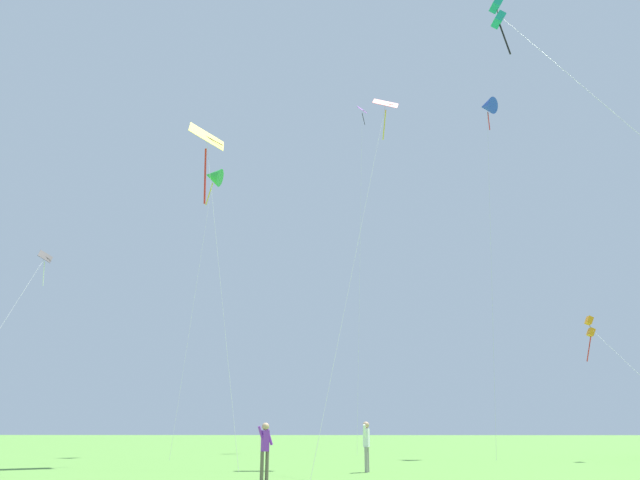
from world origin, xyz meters
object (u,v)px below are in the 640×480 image
at_px(person_near_tree, 366,442).
at_px(kite_teal_box, 499,14).
at_px(kite_purple_streamer, 362,136).
at_px(kite_yellow_diamond, 206,153).
at_px(kite_red_high, 383,118).
at_px(kite_black_large, 39,270).
at_px(kite_green_small, 213,177).
at_px(kite_orange_box, 591,328).
at_px(person_in_blue_jacket, 265,445).
at_px(kite_blue_delta, 487,107).

bearing_deg(person_near_tree, kite_teal_box, -14.95).
bearing_deg(kite_purple_streamer, kite_yellow_diamond, -117.77).
height_order(kite_teal_box, kite_red_high, kite_teal_box).
height_order(kite_black_large, kite_purple_streamer, kite_purple_streamer).
bearing_deg(kite_green_small, kite_yellow_diamond, -77.69).
xyz_separation_m(kite_orange_box, person_in_blue_jacket, (-15.77, -12.31, -5.68)).
distance_m(kite_teal_box, kite_orange_box, 17.13).
bearing_deg(person_near_tree, kite_purple_streamer, 87.61).
relative_size(kite_black_large, person_in_blue_jacket, 7.02).
height_order(kite_teal_box, kite_orange_box, kite_teal_box).
height_order(kite_black_large, person_in_blue_jacket, kite_black_large).
bearing_deg(kite_orange_box, kite_teal_box, -120.93).
height_order(kite_orange_box, person_in_blue_jacket, kite_orange_box).
distance_m(kite_teal_box, person_in_blue_jacket, 20.18).
bearing_deg(person_near_tree, kite_blue_delta, 55.31).
distance_m(kite_green_small, kite_orange_box, 26.56).
bearing_deg(kite_black_large, kite_green_small, 36.72).
height_order(kite_blue_delta, kite_orange_box, kite_blue_delta).
bearing_deg(kite_blue_delta, kite_black_large, -168.06).
height_order(kite_orange_box, kite_red_high, kite_red_high).
height_order(kite_teal_box, kite_blue_delta, kite_blue_delta).
height_order(kite_yellow_diamond, person_in_blue_jacket, kite_yellow_diamond).
bearing_deg(kite_red_high, kite_blue_delta, 50.33).
distance_m(kite_green_small, person_near_tree, 25.31).
height_order(kite_yellow_diamond, kite_blue_delta, kite_blue_delta).
xyz_separation_m(kite_teal_box, person_near_tree, (-6.25, 1.67, -17.65)).
bearing_deg(kite_orange_box, kite_blue_delta, 114.19).
relative_size(kite_orange_box, person_near_tree, 4.43).
xyz_separation_m(kite_black_large, kite_yellow_diamond, (10.37, -3.52, 5.47)).
height_order(kite_green_small, kite_purple_streamer, kite_purple_streamer).
bearing_deg(kite_teal_box, kite_green_small, 135.52).
relative_size(kite_yellow_diamond, kite_teal_box, 0.90).
bearing_deg(kite_blue_delta, kite_purple_streamer, 139.59).
bearing_deg(kite_teal_box, kite_orange_box, 59.07).
bearing_deg(kite_black_large, kite_yellow_diamond, -18.72).
bearing_deg(kite_black_large, kite_orange_box, 0.73).
distance_m(kite_teal_box, kite_red_high, 7.68).
bearing_deg(kite_orange_box, kite_yellow_diamond, -169.29).
bearing_deg(kite_teal_box, kite_black_large, 157.90).
distance_m(kite_black_large, kite_red_high, 21.57).
distance_m(kite_teal_box, kite_blue_delta, 17.42).
xyz_separation_m(kite_green_small, kite_teal_box, (16.53, -16.23, -0.31)).
bearing_deg(kite_green_small, person_near_tree, -54.78).
distance_m(kite_black_large, person_in_blue_jacket, 21.50).
bearing_deg(kite_red_high, kite_teal_box, -50.44).
bearing_deg(kite_blue_delta, person_in_blue_jacket, -126.43).
height_order(kite_blue_delta, kite_red_high, kite_blue_delta).
bearing_deg(kite_red_high, kite_green_small, 138.39).
height_order(kite_black_large, kite_red_high, kite_red_high).
height_order(kite_green_small, kite_red_high, kite_green_small).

